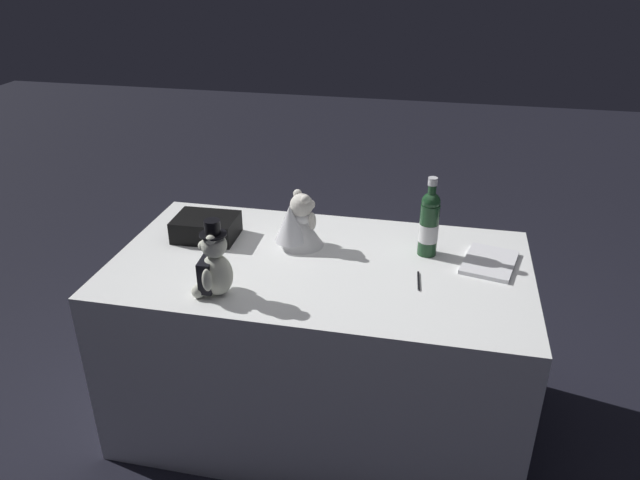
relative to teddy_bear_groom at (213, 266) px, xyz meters
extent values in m
plane|color=black|center=(-0.32, -0.31, -0.90)|extent=(12.00, 12.00, 0.00)
cube|color=white|center=(-0.32, -0.31, -0.51)|extent=(1.66, 0.91, 0.79)
ellipsoid|color=silver|center=(-0.01, 0.00, -0.03)|extent=(0.12, 0.11, 0.16)
cube|color=black|center=(0.02, 0.00, -0.03)|extent=(0.06, 0.10, 0.12)
sphere|color=silver|center=(-0.01, 0.00, 0.09)|extent=(0.09, 0.09, 0.09)
sphere|color=silver|center=(0.03, 0.00, 0.08)|extent=(0.04, 0.04, 0.04)
sphere|color=silver|center=(-0.01, -0.03, 0.12)|extent=(0.03, 0.03, 0.03)
sphere|color=silver|center=(-0.01, 0.03, 0.12)|extent=(0.03, 0.03, 0.03)
ellipsoid|color=silver|center=(0.01, -0.06, -0.02)|extent=(0.04, 0.04, 0.09)
ellipsoid|color=silver|center=(0.00, 0.06, -0.02)|extent=(0.04, 0.04, 0.09)
sphere|color=silver|center=(0.06, -0.03, -0.09)|extent=(0.05, 0.05, 0.05)
sphere|color=silver|center=(0.05, 0.04, -0.09)|extent=(0.05, 0.05, 0.05)
cylinder|color=black|center=(-0.01, 0.00, 0.13)|extent=(0.10, 0.10, 0.01)
cylinder|color=black|center=(-0.01, 0.00, 0.16)|extent=(0.06, 0.06, 0.05)
cone|color=white|center=(-0.22, -0.44, -0.04)|extent=(0.18, 0.18, 0.14)
ellipsoid|color=white|center=(-0.22, -0.44, 0.02)|extent=(0.08, 0.07, 0.06)
sphere|color=silver|center=(-0.22, -0.44, 0.07)|extent=(0.10, 0.10, 0.10)
sphere|color=silver|center=(-0.25, -0.47, 0.06)|extent=(0.04, 0.04, 0.04)
sphere|color=silver|center=(-0.24, -0.42, 0.11)|extent=(0.04, 0.04, 0.04)
sphere|color=silver|center=(-0.19, -0.47, 0.11)|extent=(0.04, 0.04, 0.04)
ellipsoid|color=silver|center=(-0.27, -0.42, 0.01)|extent=(0.03, 0.03, 0.08)
ellipsoid|color=silver|center=(-0.20, -0.50, 0.01)|extent=(0.03, 0.03, 0.08)
cone|color=white|center=(-0.18, -0.41, 0.00)|extent=(0.19, 0.19, 0.16)
cylinder|color=#1B3F22|center=(-0.73, -0.47, 0.00)|extent=(0.08, 0.08, 0.22)
sphere|color=#1B3F22|center=(-0.73, -0.47, 0.12)|extent=(0.08, 0.08, 0.08)
cylinder|color=#1B3F22|center=(-0.73, -0.47, 0.17)|extent=(0.03, 0.03, 0.09)
cylinder|color=silver|center=(-0.73, -0.47, 0.20)|extent=(0.04, 0.04, 0.03)
cylinder|color=silver|center=(-0.73, -0.47, -0.02)|extent=(0.08, 0.08, 0.08)
cylinder|color=black|center=(-0.72, -0.24, -0.11)|extent=(0.02, 0.13, 0.01)
cone|color=silver|center=(-0.72, -0.17, -0.11)|extent=(0.01, 0.01, 0.01)
cube|color=black|center=(0.20, -0.43, -0.07)|extent=(0.27, 0.20, 0.09)
cube|color=#B7B7BF|center=(0.20, -0.52, -0.07)|extent=(0.03, 0.01, 0.02)
cube|color=white|center=(-0.98, -0.43, -0.10)|extent=(0.24, 0.30, 0.02)
camera|label=1|loc=(-0.76, 1.75, 1.05)|focal=33.88mm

